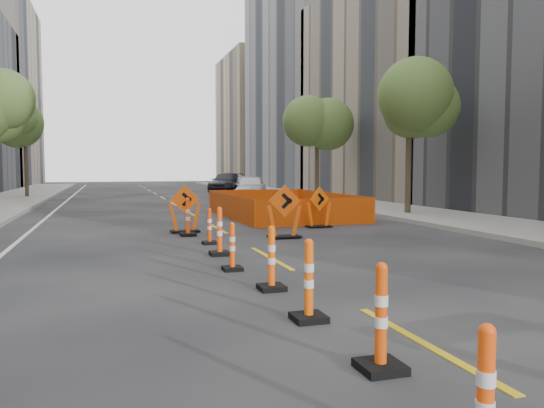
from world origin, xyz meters
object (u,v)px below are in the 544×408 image
object	(u,v)px
channelizer_1	(381,317)
channelizer_5	(220,231)
chevron_sign_right	(319,207)
channelizer_4	(232,246)
channelizer_2	(309,280)
chevron_sign_left	(185,209)
channelizer_0	(485,401)
channelizer_6	(210,226)
parked_car_far	(226,183)
parked_car_near	(251,188)
channelizer_3	(272,258)
channelizer_7	(188,217)
chevron_sign_center	(284,211)
parked_car_mid	(248,186)

from	to	relation	value
channelizer_1	channelizer_5	xyz separation A→B (m)	(-0.13, 7.28, 0.01)
chevron_sign_right	channelizer_4	bearing A→B (deg)	-146.47
channelizer_2	chevron_sign_left	size ratio (longest dim) A/B	0.74
channelizer_4	channelizer_0	bearing A→B (deg)	-90.00
channelizer_2	channelizer_6	distance (m)	7.28
parked_car_far	channelizer_5	bearing A→B (deg)	-78.89
parked_car_near	parked_car_far	size ratio (longest dim) A/B	0.84
channelizer_2	channelizer_3	bearing A→B (deg)	88.43
channelizer_7	chevron_sign_center	bearing A→B (deg)	-26.86
chevron_sign_left	channelizer_3	bearing A→B (deg)	-78.70
channelizer_0	parked_car_mid	size ratio (longest dim) A/B	0.25
channelizer_3	channelizer_6	bearing A→B (deg)	90.15
channelizer_1	parked_car_mid	world-z (taller)	parked_car_mid
chevron_sign_left	parked_car_far	xyz separation A→B (m)	(6.81, 25.12, 0.03)
channelizer_6	parked_car_far	bearing A→B (deg)	76.77
channelizer_2	channelizer_7	bearing A→B (deg)	91.69
parked_car_near	channelizer_5	bearing A→B (deg)	-88.03
channelizer_1	channelizer_5	world-z (taller)	channelizer_5
channelizer_6	chevron_sign_center	xyz separation A→B (m)	(2.25, 0.53, 0.29)
channelizer_1	parked_car_far	size ratio (longest dim) A/B	0.21
channelizer_3	channelizer_6	xyz separation A→B (m)	(-0.01, 5.46, -0.06)
chevron_sign_right	channelizer_2	bearing A→B (deg)	-134.56
channelizer_3	channelizer_4	bearing A→B (deg)	97.57
channelizer_1	parked_car_mid	bearing A→B (deg)	77.65
channelizer_2	parked_car_mid	size ratio (longest dim) A/B	0.27
channelizer_0	chevron_sign_right	xyz separation A→B (m)	(4.43, 13.63, 0.17)
channelizer_2	chevron_sign_left	distance (m)	9.97
parked_car_far	chevron_sign_right	bearing A→B (deg)	-71.56
channelizer_3	chevron_sign_right	bearing A→B (deg)	62.83
channelizer_5	channelizer_7	xyz separation A→B (m)	(-0.20, 3.64, 0.01)
channelizer_0	channelizer_2	world-z (taller)	channelizer_2
channelizer_3	chevron_sign_right	distance (m)	9.18
channelizer_4	channelizer_6	world-z (taller)	channelizer_6
channelizer_0	parked_car_far	bearing A→B (deg)	80.09
channelizer_0	channelizer_2	xyz separation A→B (m)	(0.19, 3.64, 0.03)
channelizer_5	channelizer_1	bearing A→B (deg)	-88.99
channelizer_3	channelizer_1	bearing A→B (deg)	-89.89
chevron_sign_left	chevron_sign_center	distance (m)	3.32
channelizer_7	chevron_sign_left	xyz separation A→B (m)	(0.03, 0.87, 0.17)
chevron_sign_center	parked_car_far	bearing A→B (deg)	86.47
channelizer_3	chevron_sign_left	size ratio (longest dim) A/B	0.73
channelizer_6	chevron_sign_left	distance (m)	2.72
chevron_sign_center	parked_car_near	bearing A→B (deg)	83.50
parked_car_near	channelizer_4	bearing A→B (deg)	-86.96
chevron_sign_left	parked_car_mid	bearing A→B (deg)	79.31
channelizer_5	chevron_sign_right	xyz separation A→B (m)	(4.31, 4.53, 0.13)
channelizer_2	chevron_sign_center	xyz separation A→B (m)	(2.28, 7.80, 0.22)
channelizer_2	channelizer_3	distance (m)	1.82
channelizer_4	channelizer_7	world-z (taller)	channelizer_7
channelizer_7	channelizer_6	bearing A→B (deg)	-80.53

